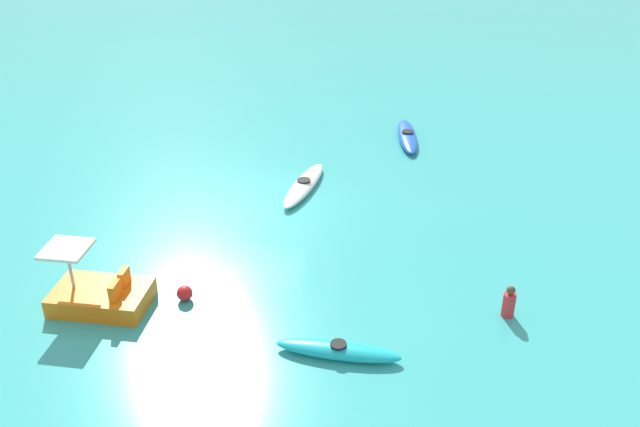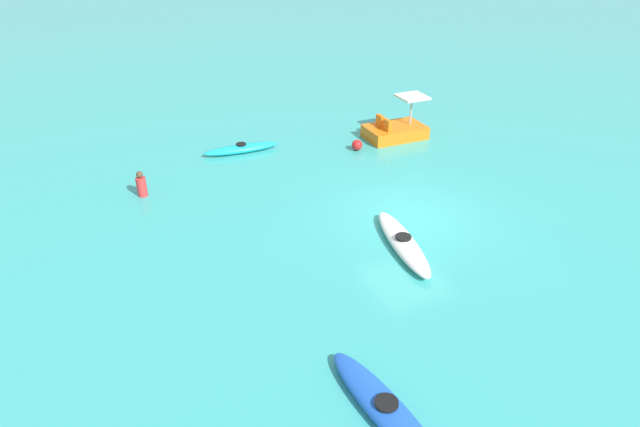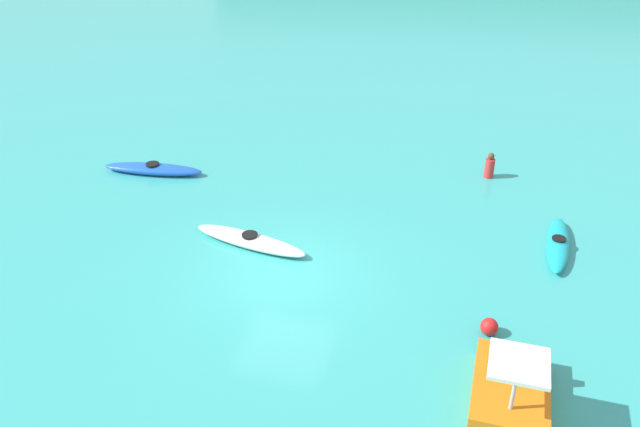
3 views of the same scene
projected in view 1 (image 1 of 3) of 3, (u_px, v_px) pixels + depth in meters
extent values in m
plane|color=#38ADA8|center=(263.00, 206.00, 22.48)|extent=(600.00, 600.00, 0.00)
ellipsoid|color=blue|center=(407.00, 136.00, 27.18)|extent=(3.47, 1.12, 0.32)
cylinder|color=black|center=(408.00, 132.00, 27.09)|extent=(0.50, 0.50, 0.05)
ellipsoid|color=white|center=(304.00, 185.00, 23.43)|extent=(3.55, 1.32, 0.32)
cylinder|color=black|center=(304.00, 180.00, 23.34)|extent=(0.52, 0.52, 0.05)
ellipsoid|color=#19B7C6|center=(338.00, 350.00, 15.99)|extent=(0.75, 2.96, 0.32)
cylinder|color=black|center=(338.00, 344.00, 15.90)|extent=(0.40, 0.40, 0.05)
cube|color=orange|center=(102.00, 297.00, 17.65)|extent=(1.53, 2.42, 0.50)
cube|color=orange|center=(115.00, 291.00, 17.09)|extent=(0.44, 0.16, 0.44)
cube|color=orange|center=(124.00, 277.00, 17.61)|extent=(0.44, 0.16, 0.44)
cylinder|color=#B2B2B7|center=(70.00, 269.00, 17.35)|extent=(0.08, 0.08, 1.10)
cube|color=silver|center=(66.00, 249.00, 17.07)|extent=(1.11, 1.11, 0.08)
sphere|color=red|center=(185.00, 293.00, 17.88)|extent=(0.42, 0.42, 0.42)
cylinder|color=red|center=(509.00, 305.00, 17.25)|extent=(0.35, 0.35, 0.65)
sphere|color=brown|center=(511.00, 290.00, 17.03)|extent=(0.22, 0.22, 0.22)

